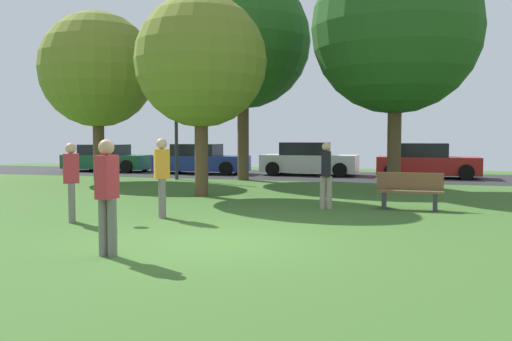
% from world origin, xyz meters
% --- Properties ---
extents(ground_plane, '(44.00, 44.00, 0.00)m').
position_xyz_m(ground_plane, '(0.00, 0.00, 0.00)').
color(ground_plane, '#3D6628').
extents(road_strip, '(44.00, 6.40, 0.01)m').
position_xyz_m(road_strip, '(0.00, 16.00, 0.00)').
color(road_strip, '#28282B').
rests_on(road_strip, ground_plane).
extents(birch_tree_lone, '(4.67, 4.67, 6.85)m').
position_xyz_m(birch_tree_lone, '(-9.20, 10.94, 4.50)').
color(birch_tree_lone, brown).
rests_on(birch_tree_lone, ground_plane).
extents(oak_tree_right, '(5.58, 5.58, 8.13)m').
position_xyz_m(oak_tree_right, '(2.60, 10.12, 5.32)').
color(oak_tree_right, brown).
rests_on(oak_tree_right, ground_plane).
extents(maple_tree_near, '(5.50, 5.50, 8.44)m').
position_xyz_m(maple_tree_near, '(-3.56, 12.74, 5.67)').
color(maple_tree_near, brown).
rests_on(maple_tree_near, ground_plane).
extents(oak_tree_center, '(3.93, 3.93, 6.00)m').
position_xyz_m(oak_tree_center, '(-2.87, 6.57, 4.01)').
color(oak_tree_center, brown).
rests_on(oak_tree_center, ground_plane).
extents(person_thrower, '(0.39, 0.37, 1.66)m').
position_xyz_m(person_thrower, '(-3.54, 1.08, 0.92)').
color(person_thrower, slate).
rests_on(person_thrower, ground_plane).
extents(person_catcher, '(0.39, 0.37, 1.75)m').
position_xyz_m(person_catcher, '(-2.01, 2.20, 0.98)').
color(person_catcher, slate).
rests_on(person_catcher, ground_plane).
extents(person_bystander, '(0.30, 0.34, 1.65)m').
position_xyz_m(person_bystander, '(1.20, 4.72, 0.91)').
color(person_bystander, gray).
rests_on(person_bystander, ground_plane).
extents(person_walking, '(0.30, 0.33, 1.75)m').
position_xyz_m(person_walking, '(-1.05, -1.55, 0.97)').
color(person_walking, slate).
rests_on(person_walking, ground_plane).
extents(frisbee_disc, '(0.32, 0.32, 0.09)m').
position_xyz_m(frisbee_disc, '(-2.94, 1.52, 1.22)').
color(frisbee_disc, orange).
extents(parked_car_green, '(4.54, 2.08, 1.38)m').
position_xyz_m(parked_car_green, '(-12.01, 16.09, 0.64)').
color(parked_car_green, '#195633').
rests_on(parked_car_green, ground_plane).
extents(parked_car_blue, '(4.53, 1.94, 1.44)m').
position_xyz_m(parked_car_blue, '(-6.76, 15.88, 0.65)').
color(parked_car_blue, '#233893').
rests_on(parked_car_blue, ground_plane).
extents(parked_car_white, '(4.38, 2.12, 1.53)m').
position_xyz_m(parked_car_white, '(-1.51, 16.34, 0.69)').
color(parked_car_white, white).
rests_on(parked_car_white, ground_plane).
extents(parked_car_red, '(4.28, 2.00, 1.51)m').
position_xyz_m(parked_car_red, '(3.74, 16.17, 0.68)').
color(parked_car_red, '#B21E1E').
rests_on(parked_car_red, ground_plane).
extents(park_bench, '(1.60, 0.45, 0.90)m').
position_xyz_m(park_bench, '(3.19, 5.20, 0.46)').
color(park_bench, brown).
rests_on(park_bench, ground_plane).
extents(street_lamp_post, '(0.14, 0.14, 4.50)m').
position_xyz_m(street_lamp_post, '(-6.31, 12.20, 2.25)').
color(street_lamp_post, '#2D2D33').
rests_on(street_lamp_post, ground_plane).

